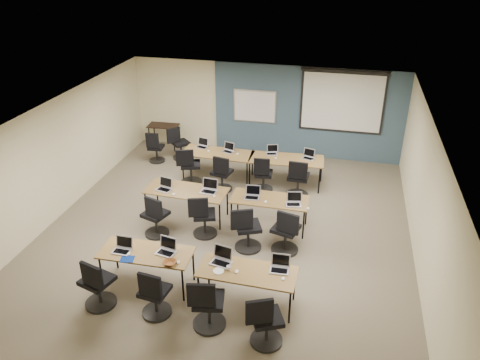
% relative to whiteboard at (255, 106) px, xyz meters
% --- Properties ---
extents(floor, '(8.00, 9.00, 0.02)m').
position_rel_whiteboard_xyz_m(floor, '(0.30, -4.43, -1.45)').
color(floor, '#6B6354').
rests_on(floor, ground).
extents(ceiling, '(8.00, 9.00, 0.02)m').
position_rel_whiteboard_xyz_m(ceiling, '(0.30, -4.43, 1.25)').
color(ceiling, white).
rests_on(ceiling, ground).
extents(wall_back, '(8.00, 0.04, 2.70)m').
position_rel_whiteboard_xyz_m(wall_back, '(0.30, 0.07, -0.10)').
color(wall_back, beige).
rests_on(wall_back, ground).
extents(wall_front, '(8.00, 0.04, 2.70)m').
position_rel_whiteboard_xyz_m(wall_front, '(0.30, -8.93, -0.10)').
color(wall_front, beige).
rests_on(wall_front, ground).
extents(wall_left, '(0.04, 9.00, 2.70)m').
position_rel_whiteboard_xyz_m(wall_left, '(-3.70, -4.43, -0.10)').
color(wall_left, beige).
rests_on(wall_left, ground).
extents(wall_right, '(0.04, 9.00, 2.70)m').
position_rel_whiteboard_xyz_m(wall_right, '(4.30, -4.43, -0.10)').
color(wall_right, beige).
rests_on(wall_right, ground).
extents(blue_accent_panel, '(5.50, 0.04, 2.70)m').
position_rel_whiteboard_xyz_m(blue_accent_panel, '(1.55, 0.04, -0.10)').
color(blue_accent_panel, '#3D5977').
rests_on(blue_accent_panel, wall_back).
extents(whiteboard, '(1.28, 0.03, 0.98)m').
position_rel_whiteboard_xyz_m(whiteboard, '(0.00, 0.00, 0.00)').
color(whiteboard, silver).
rests_on(whiteboard, wall_back).
extents(projector_screen, '(2.40, 0.10, 1.82)m').
position_rel_whiteboard_xyz_m(projector_screen, '(2.50, -0.02, 0.44)').
color(projector_screen, black).
rests_on(projector_screen, wall_back).
extents(training_table_front_left, '(1.71, 0.71, 0.73)m').
position_rel_whiteboard_xyz_m(training_table_front_left, '(-0.67, -6.55, -0.77)').
color(training_table_front_left, olive).
rests_on(training_table_front_left, floor).
extents(training_table_front_right, '(1.71, 0.71, 0.73)m').
position_rel_whiteboard_xyz_m(training_table_front_right, '(1.26, -6.66, -0.77)').
color(training_table_front_right, '#90623D').
rests_on(training_table_front_right, floor).
extents(training_table_mid_left, '(1.88, 0.78, 0.73)m').
position_rel_whiteboard_xyz_m(training_table_mid_left, '(-0.73, -4.12, -0.76)').
color(training_table_mid_left, '#A77C3D').
rests_on(training_table_mid_left, floor).
extents(training_table_mid_right, '(1.72, 0.72, 0.73)m').
position_rel_whiteboard_xyz_m(training_table_mid_right, '(1.19, -4.08, -0.77)').
color(training_table_mid_right, '#975D30').
rests_on(training_table_mid_right, floor).
extents(training_table_back_left, '(1.89, 0.79, 0.73)m').
position_rel_whiteboard_xyz_m(training_table_back_left, '(-0.61, -1.93, -0.76)').
color(training_table_back_left, brown).
rests_on(training_table_back_left, floor).
extents(training_table_back_right, '(1.94, 0.81, 0.73)m').
position_rel_whiteboard_xyz_m(training_table_back_right, '(1.25, -1.89, -0.76)').
color(training_table_back_right, brown).
rests_on(training_table_back_right, floor).
extents(laptop_0, '(0.32, 0.28, 0.25)m').
position_rel_whiteboard_xyz_m(laptop_0, '(-1.10, -6.60, -0.66)').
color(laptop_0, '#ADADB3').
rests_on(laptop_0, training_table_front_left).
extents(mouse_0, '(0.09, 0.11, 0.04)m').
position_rel_whiteboard_xyz_m(mouse_0, '(-0.94, -6.69, -0.71)').
color(mouse_0, white).
rests_on(mouse_0, training_table_front_left).
extents(task_chair_0, '(0.57, 0.56, 1.03)m').
position_rel_whiteboard_xyz_m(task_chair_0, '(-1.27, -7.33, -1.02)').
color(task_chair_0, black).
rests_on(task_chair_0, floor).
extents(laptop_1, '(0.34, 0.29, 0.26)m').
position_rel_whiteboard_xyz_m(laptop_1, '(-0.30, -6.45, -0.66)').
color(laptop_1, silver).
rests_on(laptop_1, training_table_front_left).
extents(mouse_1, '(0.08, 0.11, 0.03)m').
position_rel_whiteboard_xyz_m(mouse_1, '(0.02, -6.72, -0.71)').
color(mouse_1, white).
rests_on(mouse_1, training_table_front_left).
extents(task_chair_1, '(0.52, 0.52, 1.00)m').
position_rel_whiteboard_xyz_m(task_chair_1, '(-0.22, -7.31, -1.04)').
color(task_chair_1, black).
rests_on(task_chair_1, floor).
extents(laptop_2, '(0.36, 0.30, 0.27)m').
position_rel_whiteboard_xyz_m(laptop_2, '(0.76, -6.51, -0.65)').
color(laptop_2, silver).
rests_on(laptop_2, training_table_front_right).
extents(mouse_2, '(0.09, 0.11, 0.03)m').
position_rel_whiteboard_xyz_m(mouse_2, '(1.09, -6.74, -0.71)').
color(mouse_2, white).
rests_on(mouse_2, training_table_front_right).
extents(task_chair_2, '(0.57, 0.57, 1.04)m').
position_rel_whiteboard_xyz_m(task_chair_2, '(0.74, -7.37, -1.02)').
color(task_chair_2, black).
rests_on(task_chair_2, floor).
extents(laptop_3, '(0.33, 0.28, 0.25)m').
position_rel_whiteboard_xyz_m(laptop_3, '(1.80, -6.48, -0.66)').
color(laptop_3, silver).
rests_on(laptop_3, training_table_front_right).
extents(mouse_3, '(0.08, 0.11, 0.03)m').
position_rel_whiteboard_xyz_m(mouse_3, '(1.89, -6.74, -0.71)').
color(mouse_3, white).
rests_on(mouse_3, training_table_front_right).
extents(task_chair_3, '(0.57, 0.53, 1.01)m').
position_rel_whiteboard_xyz_m(task_chair_3, '(1.73, -7.51, -1.03)').
color(task_chair_3, black).
rests_on(task_chair_3, floor).
extents(laptop_4, '(0.34, 0.29, 0.25)m').
position_rel_whiteboard_xyz_m(laptop_4, '(-1.23, -4.19, -0.66)').
color(laptop_4, silver).
rests_on(laptop_4, training_table_mid_left).
extents(mouse_4, '(0.09, 0.11, 0.04)m').
position_rel_whiteboard_xyz_m(mouse_4, '(-0.94, -4.39, -0.71)').
color(mouse_4, white).
rests_on(mouse_4, training_table_mid_left).
extents(task_chair_4, '(0.56, 0.54, 1.02)m').
position_rel_whiteboard_xyz_m(task_chair_4, '(-1.15, -5.00, -1.03)').
color(task_chair_4, black).
rests_on(task_chair_4, floor).
extents(laptop_5, '(0.36, 0.31, 0.27)m').
position_rel_whiteboard_xyz_m(laptop_5, '(-0.21, -4.05, -0.65)').
color(laptop_5, '#B8B8B8').
rests_on(laptop_5, training_table_mid_left).
extents(mouse_5, '(0.09, 0.11, 0.03)m').
position_rel_whiteboard_xyz_m(mouse_5, '(-0.02, -4.27, -0.71)').
color(mouse_5, white).
rests_on(mouse_5, training_table_mid_left).
extents(task_chair_5, '(0.55, 0.53, 1.01)m').
position_rel_whiteboard_xyz_m(task_chair_5, '(-0.14, -4.75, -1.03)').
color(task_chair_5, black).
rests_on(task_chair_5, floor).
extents(laptop_6, '(0.33, 0.28, 0.25)m').
position_rel_whiteboard_xyz_m(laptop_6, '(0.80, -4.09, -0.66)').
color(laptop_6, '#B2B1B7').
rests_on(laptop_6, training_table_mid_right).
extents(mouse_6, '(0.07, 0.10, 0.03)m').
position_rel_whiteboard_xyz_m(mouse_6, '(1.13, -4.25, -0.71)').
color(mouse_6, white).
rests_on(mouse_6, training_table_mid_right).
extents(task_chair_6, '(0.60, 0.56, 1.04)m').
position_rel_whiteboard_xyz_m(task_chair_6, '(0.89, -5.04, -1.02)').
color(task_chair_6, black).
rests_on(task_chair_6, floor).
extents(laptop_7, '(0.33, 0.28, 0.25)m').
position_rel_whiteboard_xyz_m(laptop_7, '(1.74, -4.18, -0.66)').
color(laptop_7, '#9E9FAB').
rests_on(laptop_7, training_table_mid_right).
extents(mouse_7, '(0.08, 0.11, 0.04)m').
position_rel_whiteboard_xyz_m(mouse_7, '(2.06, -4.32, -0.71)').
color(mouse_7, white).
rests_on(mouse_7, training_table_mid_right).
extents(task_chair_7, '(0.58, 0.57, 1.04)m').
position_rel_whiteboard_xyz_m(task_chair_7, '(1.69, -4.95, -1.02)').
color(task_chair_7, black).
rests_on(task_chair_7, floor).
extents(laptop_8, '(0.31, 0.27, 0.24)m').
position_rel_whiteboard_xyz_m(laptop_8, '(-1.12, -1.65, -0.66)').
color(laptop_8, '#ABABAD').
rests_on(laptop_8, training_table_back_left).
extents(mouse_8, '(0.06, 0.10, 0.03)m').
position_rel_whiteboard_xyz_m(mouse_8, '(-0.87, -1.90, -0.71)').
color(mouse_8, white).
rests_on(mouse_8, training_table_back_left).
extents(task_chair_8, '(0.58, 0.57, 1.04)m').
position_rel_whiteboard_xyz_m(task_chair_8, '(-1.23, -2.47, -1.02)').
color(task_chair_8, black).
rests_on(task_chair_8, floor).
extents(laptop_9, '(0.31, 0.26, 0.23)m').
position_rel_whiteboard_xyz_m(laptop_9, '(-0.34, -1.78, -0.66)').
color(laptop_9, '#B2B3C1').
rests_on(laptop_9, training_table_back_left).
extents(mouse_9, '(0.07, 0.10, 0.03)m').
position_rel_whiteboard_xyz_m(mouse_9, '(-0.06, -1.91, -0.71)').
color(mouse_9, white).
rests_on(mouse_9, training_table_back_left).
extents(task_chair_9, '(0.53, 0.53, 1.01)m').
position_rel_whiteboard_xyz_m(task_chair_9, '(-0.30, -2.66, -1.03)').
color(task_chair_9, black).
rests_on(task_chair_9, floor).
extents(laptop_10, '(0.30, 0.25, 0.23)m').
position_rel_whiteboard_xyz_m(laptop_10, '(0.82, -1.65, -0.66)').
color(laptop_10, '#B8B8C5').
rests_on(laptop_10, training_table_back_right).
extents(mouse_10, '(0.06, 0.09, 0.03)m').
position_rel_whiteboard_xyz_m(mouse_10, '(0.98, -1.94, -0.71)').
color(mouse_10, white).
rests_on(mouse_10, training_table_back_right).
extents(task_chair_10, '(0.49, 0.49, 0.98)m').
position_rel_whiteboard_xyz_m(task_chair_10, '(0.74, -2.43, -1.05)').
color(task_chair_10, black).
rests_on(task_chair_10, floor).
extents(laptop_11, '(0.31, 0.26, 0.24)m').
position_rel_whiteboard_xyz_m(laptop_11, '(1.81, -1.72, -0.66)').
color(laptop_11, '#AFAFBB').
rests_on(laptop_11, training_table_back_right).
extents(mouse_11, '(0.06, 0.09, 0.03)m').
position_rel_whiteboard_xyz_m(mouse_11, '(1.91, -1.86, -0.71)').
color(mouse_11, white).
rests_on(mouse_11, training_table_back_right).
extents(task_chair_11, '(0.57, 0.57, 1.05)m').
position_rel_whiteboard_xyz_m(task_chair_11, '(1.64, -2.54, -1.02)').
color(task_chair_11, black).
rests_on(task_chair_11, floor).
extents(blue_mousepad, '(0.28, 0.25, 0.01)m').
position_rel_whiteboard_xyz_m(blue_mousepad, '(-0.91, -6.83, -0.72)').
color(blue_mousepad, navy).
rests_on(blue_mousepad, training_table_front_left).
extents(snack_bowl, '(0.24, 0.24, 0.06)m').
position_rel_whiteboard_xyz_m(snack_bowl, '(-0.11, -6.79, -0.69)').
color(snack_bowl, olive).
rests_on(snack_bowl, training_table_front_left).
extents(snack_plate, '(0.19, 0.19, 0.01)m').
position_rel_whiteboard_xyz_m(snack_plate, '(0.78, -6.78, -0.71)').
color(snack_plate, white).
rests_on(snack_plate, training_table_front_right).
extents(coffee_cup, '(0.10, 0.10, 0.07)m').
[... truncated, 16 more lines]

